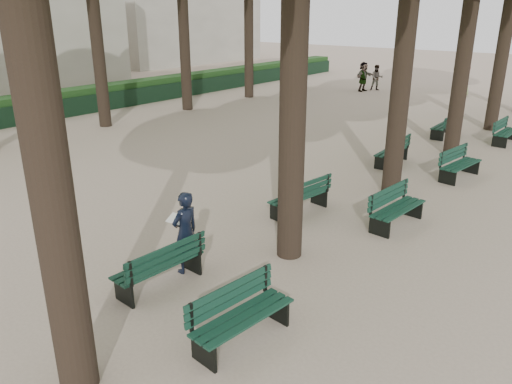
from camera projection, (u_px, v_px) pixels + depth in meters
The scene contains 16 objects.
ground at pixel (130, 289), 9.24m from camera, with size 120.00×120.00×0.00m, color tan.
bench_left_0 at pixel (160, 273), 9.25m from camera, with size 0.67×1.83×0.92m.
bench_left_1 at pixel (299, 203), 12.62m from camera, with size 0.79×1.86×0.92m.
bench_left_2 at pixel (391, 156), 16.61m from camera, with size 0.66×1.83×0.92m.
bench_left_3 at pixel (443, 130), 20.21m from camera, with size 0.63×1.82×0.92m.
bench_right_0 at pixel (243, 326), 7.71m from camera, with size 0.74×1.85×0.92m.
bench_right_1 at pixel (397, 215), 11.86m from camera, with size 0.72×1.84×0.92m.
bench_right_2 at pixel (460, 170), 15.20m from camera, with size 0.80×1.86×0.92m.
bench_right_3 at pixel (506, 137), 19.18m from camera, with size 0.64×1.82×0.92m.
man_with_map at pixel (185, 232), 9.62m from camera, with size 0.62×0.68×1.66m.
pedestrian_d at pixel (465, 80), 29.52m from camera, with size 0.89×0.36×1.82m, color #262628.
pedestrian_e at pixel (363, 77), 31.24m from camera, with size 1.68×0.36×1.81m, color #262628.
pedestrian_a at pixel (377, 78), 31.64m from camera, with size 0.77×0.32×1.58m, color #262628.
fence at pixel (119, 100), 25.96m from camera, with size 0.08×42.00×0.90m, color black.
hedge at pixel (111, 95), 26.32m from camera, with size 1.20×42.00×1.20m, color #173C15.
building_far at pixel (163, 24), 49.40m from camera, with size 12.00×16.00×7.00m, color #B7B2A3.
Camera 1 is at (6.88, -4.80, 4.88)m, focal length 35.00 mm.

